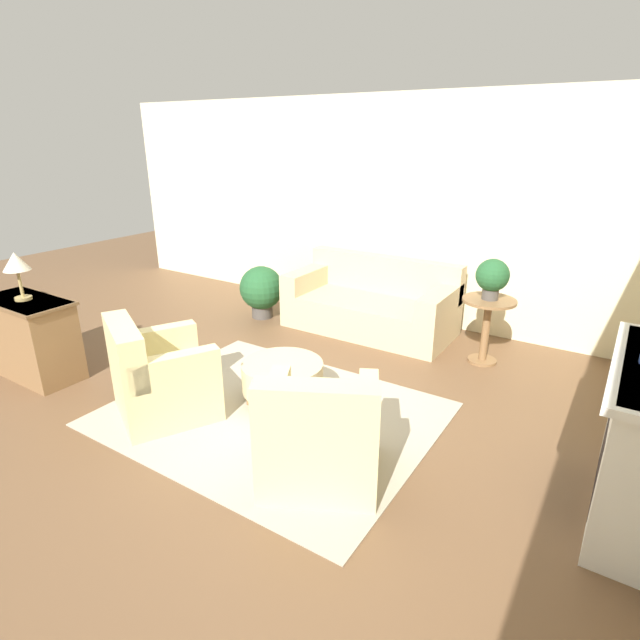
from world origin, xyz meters
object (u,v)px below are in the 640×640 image
potted_plant_on_side_table (492,277)px  potted_plant_floor (261,289)px  armchair_right (319,438)px  couch (371,305)px  dresser (32,337)px  armchair_left (159,378)px  ottoman_table (283,376)px  table_lamp (16,264)px  side_table (487,320)px

potted_plant_on_side_table → potted_plant_floor: size_ratio=0.61×
armchair_right → couch: bearing=110.5°
dresser → potted_plant_on_side_table: 4.69m
couch → armchair_left: armchair_left is taller
armchair_left → dresser: armchair_left is taller
ottoman_table → table_lamp: size_ratio=1.58×
side_table → dresser: 4.66m
armchair_right → potted_plant_floor: bearing=135.7°
side_table → dresser: bearing=-143.3°
couch → dresser: (-2.26, -3.01, 0.11)m
side_table → table_lamp: table_lamp is taller
couch → table_lamp: 3.86m
armchair_left → table_lamp: bearing=-174.0°
armchair_right → potted_plant_on_side_table: (0.42, 2.61, 0.61)m
dresser → table_lamp: bearing=166.0°
side_table → table_lamp: bearing=-143.3°
ottoman_table → table_lamp: 2.76m
ottoman_table → dresser: dresser is taller
armchair_left → table_lamp: (-1.66, -0.18, 0.82)m
potted_plant_floor → table_lamp: 2.83m
potted_plant_floor → table_lamp: (-0.83, -2.60, 0.78)m
dresser → potted_plant_floor: dresser is taller
armchair_left → armchair_right: 1.65m
dresser → potted_plant_floor: size_ratio=1.46×
couch → armchair_left: 2.90m
armchair_right → potted_plant_on_side_table: potted_plant_on_side_table is taller
armchair_right → dresser: bearing=-177.0°
armchair_left → potted_plant_floor: 2.56m
side_table → dresser: size_ratio=0.70×
armchair_right → ottoman_table: armchair_right is taller
armchair_left → potted_plant_floor: armchair_left is taller
armchair_left → dresser: size_ratio=1.05×
couch → potted_plant_on_side_table: potted_plant_on_side_table is taller
ottoman_table → dresser: (-2.44, -0.92, 0.16)m
side_table → potted_plant_on_side_table: potted_plant_on_side_table is taller
potted_plant_floor → table_lamp: bearing=-107.7°
ottoman_table → potted_plant_on_side_table: potted_plant_on_side_table is taller
ottoman_table → potted_plant_on_side_table: (1.30, 1.87, 0.70)m
couch → table_lamp: table_lamp is taller
couch → potted_plant_floor: 1.49m
couch → armchair_left: (-0.59, -2.84, 0.04)m
armchair_right → potted_plant_on_side_table: 2.71m
ottoman_table → side_table: (1.30, 1.87, 0.23)m
couch → ottoman_table: (0.18, -2.09, -0.05)m
ottoman_table → armchair_right: bearing=-40.2°
couch → dresser: size_ratio=2.01×
side_table → potted_plant_on_side_table: size_ratio=1.68×
armchair_right → side_table: size_ratio=1.49×
dresser → table_lamp: 0.74m
potted_plant_on_side_table → ottoman_table: bearing=-124.8°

